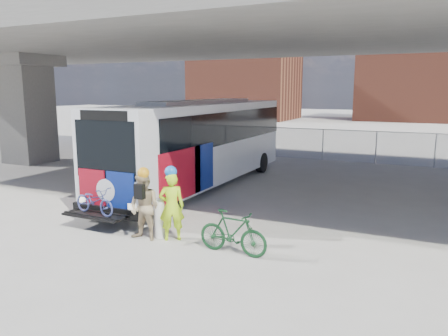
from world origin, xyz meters
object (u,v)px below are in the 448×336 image
Objects in this scene: bus at (201,138)px; bike_parked at (233,232)px; bollard at (159,217)px; cyclist_tan at (144,206)px; cyclist_hivis at (172,205)px.

bike_parked is at bearing -55.82° from bus.
bollard is 0.55× the size of cyclist_tan.
cyclist_tan is at bearing 94.63° from bike_parked.
bollard is 2.38m from bike_parked.
bollard is 0.57m from cyclist_hivis.
bus is at bearing 36.92° from bike_parked.
cyclist_hivis is at bearing 85.63° from bike_parked.
cyclist_hivis is 0.75m from cyclist_tan.
bike_parked is at bearing -5.90° from bollard.
cyclist_tan is (1.84, -6.67, -1.14)m from bus.
cyclist_hivis is 1.11× the size of bike_parked.
bollard is 0.54× the size of cyclist_hivis.
cyclist_hivis is at bearing -0.00° from bollard.
bus is at bearing 108.36° from bollard.
cyclist_hivis reaches higher than cyclist_tan.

